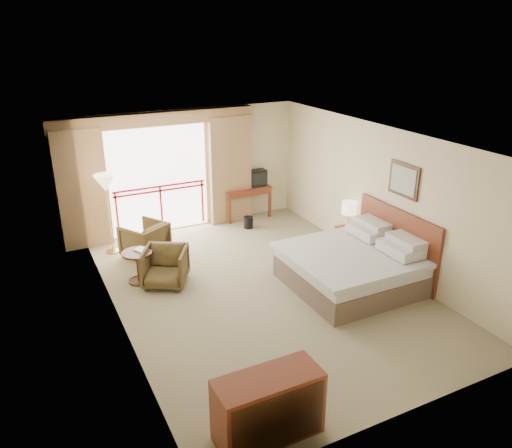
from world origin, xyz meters
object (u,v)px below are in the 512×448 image
wastebasket (248,222)px  side_table (138,262)px  dresser (268,407)px  nightstand (349,241)px  floor_lamp (105,186)px  bed (353,266)px  desk (244,193)px  armchair_near (166,284)px  table_lamp (349,208)px  tv (257,178)px  armchair_far (146,256)px

wastebasket → side_table: bearing=-153.5°
wastebasket → dresser: 6.32m
nightstand → floor_lamp: (-4.32, 2.24, 1.15)m
bed → desk: bed is taller
desk → armchair_near: (-2.76, -2.51, -0.60)m
table_lamp → bed: bearing=-122.4°
desk → tv: 0.47m
bed → nightstand: bed is taller
tv → wastebasket: size_ratio=1.58×
nightstand → side_table: bearing=171.4°
nightstand → armchair_near: (-3.74, 0.40, -0.28)m
bed → floor_lamp: bearing=136.6°
armchair_near → wastebasket: bearing=65.0°
nightstand → table_lamp: (0.00, 0.05, 0.70)m
armchair_near → floor_lamp: floor_lamp is taller
nightstand → side_table: side_table is taller
bed → armchair_near: bed is taller
wastebasket → floor_lamp: 3.35m
desk → tv: bearing=-7.0°
tv → armchair_near: 4.04m
table_lamp → wastebasket: bearing=120.1°
table_lamp → tv: (-0.68, 2.80, -0.01)m
floor_lamp → dresser: bearing=-84.6°
tv → dresser: (-3.09, -6.46, -0.55)m
nightstand → armchair_far: (-3.76, 1.75, -0.28)m
nightstand → wastebasket: (-1.23, 2.17, -0.14)m
desk → side_table: (-3.18, -2.20, -0.19)m
floor_lamp → bed: bearing=-43.4°
table_lamp → side_table: bearing=171.0°
side_table → dresser: 4.34m
armchair_far → dresser: dresser is taller
bed → armchair_near: 3.38m
wastebasket → floor_lamp: size_ratio=0.16×
wastebasket → armchair_far: armchair_far is taller
nightstand → side_table: 4.21m
tv → floor_lamp: (-3.65, -0.61, 0.47)m
armchair_near → floor_lamp: 2.40m
table_lamp → floor_lamp: (-4.32, 2.19, 0.45)m
nightstand → desk: 3.09m
bed → desk: size_ratio=1.81×
armchair_far → armchair_near: size_ratio=1.02×
floor_lamp → dresser: (0.56, -5.85, -1.02)m
table_lamp → side_table: table_lamp is taller
armchair_near → side_table: 0.66m
floor_lamp → dresser: 5.97m
armchair_near → dresser: (-0.02, -4.01, 0.41)m
desk → armchair_far: (-2.78, -1.16, -0.60)m
table_lamp → side_table: size_ratio=0.90×
armchair_far → nightstand: bearing=124.1°
dresser → desk: bearing=66.7°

